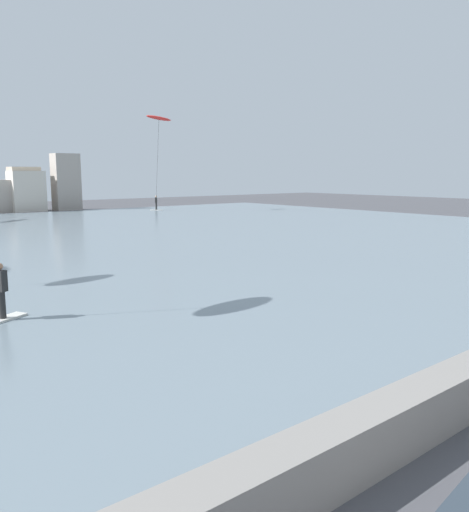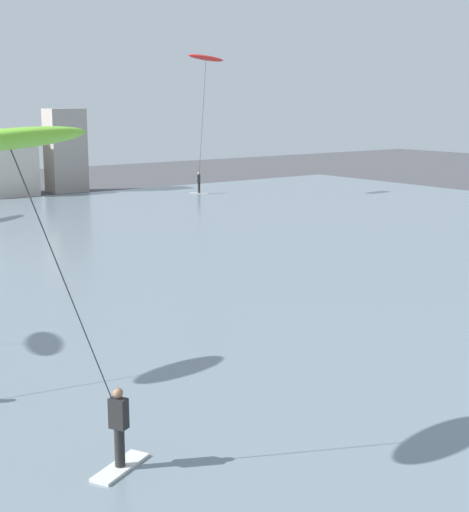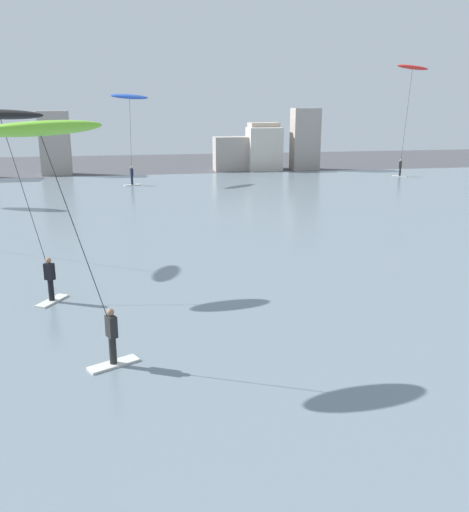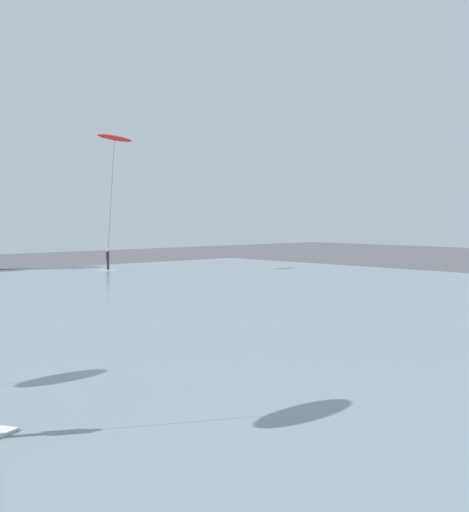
{
  "view_description": "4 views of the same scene",
  "coord_description": "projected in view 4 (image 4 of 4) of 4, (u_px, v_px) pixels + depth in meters",
  "views": [
    {
      "loc": [
        -6.61,
        0.05,
        4.21
      ],
      "look_at": [
        2.15,
        10.72,
        2.02
      ],
      "focal_mm": 36.52,
      "sensor_mm": 36.0,
      "label": 1
    },
    {
      "loc": [
        -9.15,
        2.98,
        7.09
      ],
      "look_at": [
        1.88,
        17.55,
        3.38
      ],
      "focal_mm": 53.94,
      "sensor_mm": 36.0,
      "label": 2
    },
    {
      "loc": [
        -1.96,
        0.95,
        7.07
      ],
      "look_at": [
        0.64,
        14.66,
        3.21
      ],
      "focal_mm": 39.06,
      "sensor_mm": 36.0,
      "label": 3
    },
    {
      "loc": [
        -9.39,
        0.71,
        4.6
      ],
      "look_at": [
        0.31,
        11.22,
        3.79
      ],
      "focal_mm": 54.84,
      "sensor_mm": 36.0,
      "label": 4
    }
  ],
  "objects": [
    {
      "name": "kitesurfer_red",
      "position": [
        114.0,
        151.0,
        57.94
      ],
      "size": [
        3.03,
        2.77,
        10.32
      ],
      "color": "silver",
      "rests_on": "water_bay"
    }
  ]
}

